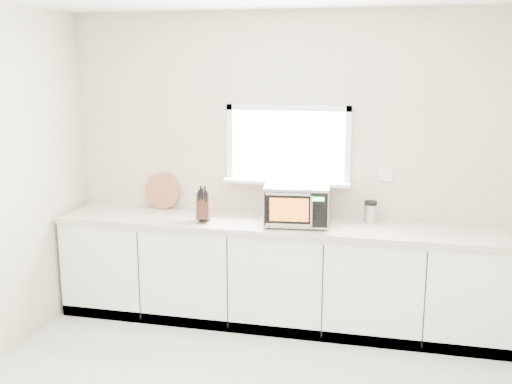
% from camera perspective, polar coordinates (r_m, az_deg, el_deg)
% --- Properties ---
extents(back_wall, '(4.00, 0.17, 2.70)m').
position_cam_1_polar(back_wall, '(5.32, 3.08, 2.52)').
color(back_wall, beige).
rests_on(back_wall, ground).
extents(cabinets, '(3.92, 0.60, 0.88)m').
position_cam_1_polar(cabinets, '(5.27, 2.38, -7.96)').
color(cabinets, white).
rests_on(cabinets, ground).
extents(countertop, '(3.92, 0.64, 0.04)m').
position_cam_1_polar(countertop, '(5.12, 2.41, -3.15)').
color(countertop, beige).
rests_on(countertop, cabinets).
extents(microwave, '(0.57, 0.47, 0.34)m').
position_cam_1_polar(microwave, '(5.03, 3.94, -1.12)').
color(microwave, black).
rests_on(microwave, countertop).
extents(knife_block, '(0.15, 0.24, 0.32)m').
position_cam_1_polar(knife_block, '(5.14, -5.02, -1.32)').
color(knife_block, '#412617').
rests_on(knife_block, countertop).
extents(cutting_board, '(0.34, 0.08, 0.34)m').
position_cam_1_polar(cutting_board, '(5.64, -8.92, 0.09)').
color(cutting_board, '#A96D41').
rests_on(cutting_board, countertop).
extents(coffee_grinder, '(0.12, 0.12, 0.19)m').
position_cam_1_polar(coffee_grinder, '(5.18, 10.83, -1.86)').
color(coffee_grinder, '#B1B3B8').
rests_on(coffee_grinder, countertop).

